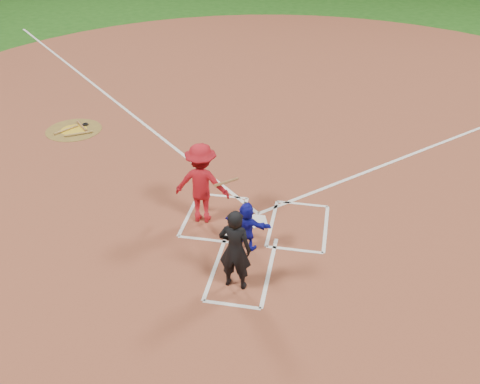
% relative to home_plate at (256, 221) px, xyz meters
% --- Properties ---
extents(ground, '(120.00, 120.00, 0.00)m').
position_rel_home_plate_xyz_m(ground, '(0.00, 0.00, -0.02)').
color(ground, '#1B4E13').
rests_on(ground, ground).
extents(home_plate_dirt, '(28.00, 28.00, 0.01)m').
position_rel_home_plate_xyz_m(home_plate_dirt, '(0.00, 6.00, -0.01)').
color(home_plate_dirt, brown).
rests_on(home_plate_dirt, ground).
extents(home_plate, '(0.60, 0.60, 0.02)m').
position_rel_home_plate_xyz_m(home_plate, '(0.00, 0.00, 0.00)').
color(home_plate, white).
rests_on(home_plate, home_plate_dirt).
extents(on_deck_circle, '(1.70, 1.70, 0.01)m').
position_rel_home_plate_xyz_m(on_deck_circle, '(-6.33, 3.82, -0.00)').
color(on_deck_circle, brown).
rests_on(on_deck_circle, home_plate_dirt).
extents(on_deck_logo, '(0.80, 0.80, 0.00)m').
position_rel_home_plate_xyz_m(on_deck_logo, '(-6.33, 3.82, 0.00)').
color(on_deck_logo, gold).
rests_on(on_deck_logo, on_deck_circle).
extents(on_deck_bat_a, '(0.62, 0.66, 0.06)m').
position_rel_home_plate_xyz_m(on_deck_bat_a, '(-6.18, 4.07, 0.03)').
color(on_deck_bat_a, '#915F35').
rests_on(on_deck_bat_a, on_deck_circle).
extents(on_deck_bat_b, '(0.48, 0.75, 0.06)m').
position_rel_home_plate_xyz_m(on_deck_bat_b, '(-6.53, 3.72, 0.03)').
color(on_deck_bat_b, '#A1763B').
rests_on(on_deck_bat_b, on_deck_circle).
extents(on_deck_bat_c, '(0.74, 0.51, 0.06)m').
position_rel_home_plate_xyz_m(on_deck_bat_c, '(-6.03, 3.52, 0.03)').
color(on_deck_bat_c, olive).
rests_on(on_deck_bat_c, on_deck_circle).
extents(bat_weight_donut, '(0.19, 0.19, 0.05)m').
position_rel_home_plate_xyz_m(bat_weight_donut, '(-6.13, 4.22, 0.03)').
color(bat_weight_donut, black).
rests_on(bat_weight_donut, on_deck_circle).
extents(catcher, '(1.07, 0.50, 1.11)m').
position_rel_home_plate_xyz_m(catcher, '(-0.04, -1.03, 0.55)').
color(catcher, '#1417AA').
rests_on(catcher, home_plate_dirt).
extents(umpire, '(0.66, 0.47, 1.72)m').
position_rel_home_plate_xyz_m(umpire, '(-0.04, -2.24, 0.85)').
color(umpire, black).
rests_on(umpire, home_plate_dirt).
extents(chalk_markings, '(28.35, 17.32, 0.01)m').
position_rel_home_plate_xyz_m(chalk_markings, '(0.00, 5.29, -0.01)').
color(chalk_markings, white).
rests_on(chalk_markings, home_plate_dirt).
extents(batter_at_plate, '(1.42, 0.91, 1.90)m').
position_rel_home_plate_xyz_m(batter_at_plate, '(-1.22, -0.14, 0.94)').
color(batter_at_plate, '#AD131D').
rests_on(batter_at_plate, home_plate_dirt).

